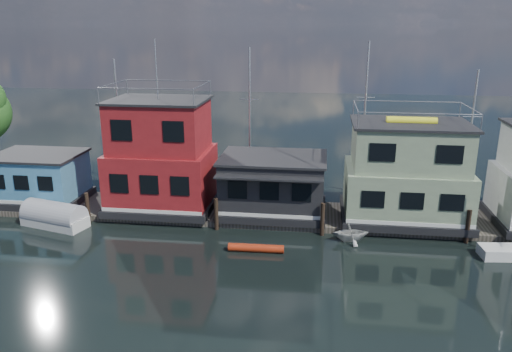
# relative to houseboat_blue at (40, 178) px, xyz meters

# --- Properties ---
(ground) EXTENTS (160.00, 160.00, 0.00)m
(ground) POSITION_rel_houseboat_blue_xyz_m (18.00, -12.00, -2.21)
(ground) COLOR black
(ground) RESTS_ON ground
(dock) EXTENTS (48.00, 5.00, 0.40)m
(dock) POSITION_rel_houseboat_blue_xyz_m (18.00, 0.00, -2.01)
(dock) COLOR #595147
(dock) RESTS_ON ground
(houseboat_blue) EXTENTS (6.40, 4.90, 3.66)m
(houseboat_blue) POSITION_rel_houseboat_blue_xyz_m (0.00, 0.00, 0.00)
(houseboat_blue) COLOR black
(houseboat_blue) RESTS_ON dock
(houseboat_red) EXTENTS (7.40, 5.90, 11.86)m
(houseboat_red) POSITION_rel_houseboat_blue_xyz_m (9.50, 0.00, 1.90)
(houseboat_red) COLOR black
(houseboat_red) RESTS_ON dock
(houseboat_dark) EXTENTS (7.40, 6.10, 4.06)m
(houseboat_dark) POSITION_rel_houseboat_blue_xyz_m (17.50, -0.02, 0.21)
(houseboat_dark) COLOR black
(houseboat_dark) RESTS_ON dock
(houseboat_green) EXTENTS (8.40, 5.90, 7.03)m
(houseboat_green) POSITION_rel_houseboat_blue_xyz_m (26.50, 0.00, 1.34)
(houseboat_green) COLOR black
(houseboat_green) RESTS_ON dock
(pilings) EXTENTS (42.28, 0.28, 2.20)m
(pilings) POSITION_rel_houseboat_blue_xyz_m (17.67, -2.80, -1.11)
(pilings) COLOR #2D2116
(pilings) RESTS_ON ground
(background_masts) EXTENTS (36.40, 0.16, 12.00)m
(background_masts) POSITION_rel_houseboat_blue_xyz_m (22.76, 6.00, 3.35)
(background_masts) COLOR silver
(background_masts) RESTS_ON ground
(tarp_runabout) EXTENTS (4.83, 2.89, 1.84)m
(tarp_runabout) POSITION_rel_houseboat_blue_xyz_m (2.96, -3.61, -1.52)
(tarp_runabout) COLOR silver
(tarp_runabout) RESTS_ON ground
(red_kayak) EXTENTS (3.37, 0.57, 0.49)m
(red_kayak) POSITION_rel_houseboat_blue_xyz_m (17.06, -5.84, -1.96)
(red_kayak) COLOR #AE2D12
(red_kayak) RESTS_ON ground
(dinghy_white) EXTENTS (2.59, 2.33, 1.20)m
(dinghy_white) POSITION_rel_houseboat_blue_xyz_m (22.78, -3.52, -1.60)
(dinghy_white) COLOR beige
(dinghy_white) RESTS_ON ground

